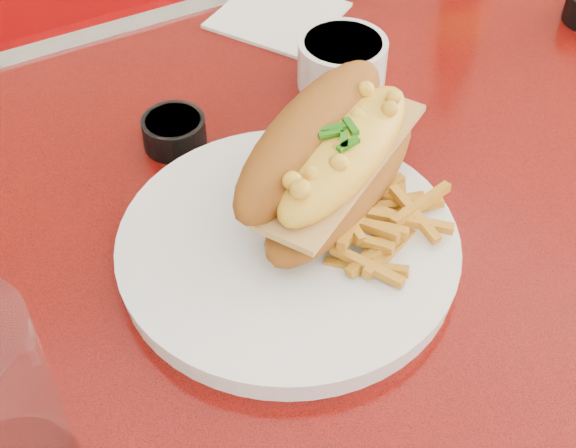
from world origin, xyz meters
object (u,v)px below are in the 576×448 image
mac_hoagie (332,156)px  booth_bench_far (184,112)px  diner_table (462,285)px  fork (359,215)px  sauce_cup_left (174,131)px  gravy_ramekin (342,61)px  dinner_plate (288,248)px

mac_hoagie → booth_bench_far: bearing=48.5°
diner_table → mac_hoagie: mac_hoagie is taller
diner_table → booth_bench_far: bearing=90.0°
diner_table → fork: 0.23m
diner_table → sauce_cup_left: (-0.24, 0.18, 0.18)m
diner_table → gravy_ramekin: gravy_ramekin is taller
sauce_cup_left → fork: bearing=-63.5°
sauce_cup_left → dinner_plate: bearing=-82.3°
booth_bench_far → gravy_ramekin: (-0.05, -0.62, 0.51)m
booth_bench_far → mac_hoagie: 0.96m
gravy_ramekin → mac_hoagie: bearing=-124.7°
fork → gravy_ramekin: size_ratio=1.24×
diner_table → gravy_ramekin: size_ratio=10.98×
diner_table → mac_hoagie: bearing=168.0°
mac_hoagie → gravy_ramekin: mac_hoagie is taller
diner_table → mac_hoagie: 0.27m
booth_bench_far → gravy_ramekin: 0.81m
booth_bench_far → fork: (-0.15, -0.81, 0.50)m
fork → mac_hoagie: bearing=11.1°
booth_bench_far → diner_table: bearing=-90.0°
dinner_plate → fork: (0.07, -0.00, 0.01)m
fork → sauce_cup_left: bearing=26.5°
sauce_cup_left → gravy_ramekin: bearing=2.0°
mac_hoagie → gravy_ramekin: bearing=24.9°
fork → diner_table: bearing=-88.7°
booth_bench_far → mac_hoagie: booth_bench_far is taller
diner_table → mac_hoagie: size_ratio=4.92×
mac_hoagie → gravy_ramekin: size_ratio=2.23×
dinner_plate → sauce_cup_left: 0.18m
sauce_cup_left → mac_hoagie: bearing=-60.2°
booth_bench_far → sauce_cup_left: bearing=-110.7°
gravy_ramekin → dinner_plate: bearing=-131.8°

